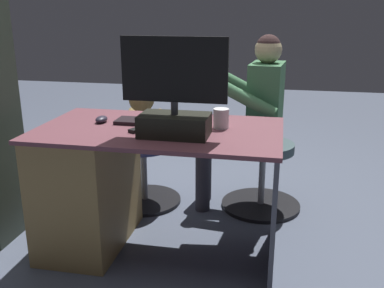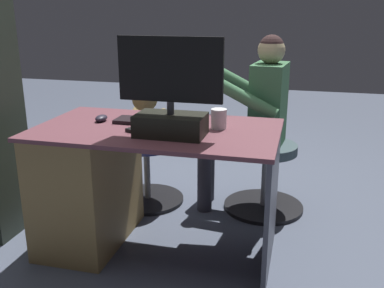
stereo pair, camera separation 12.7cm
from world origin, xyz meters
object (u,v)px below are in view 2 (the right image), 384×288
cup (219,119)px  desk (102,181)px  computer_mouse (101,118)px  office_chair_teddy (147,166)px  tv_remote (139,128)px  person (253,112)px  visitor_chair (265,174)px  keyboard (153,122)px  teddy_bear (146,114)px  monitor (171,105)px

cup → desk: bearing=5.9°
computer_mouse → office_chair_teddy: 0.72m
tv_remote → person: person is taller
person → visitor_chair: bearing=-174.1°
person → keyboard: bearing=50.0°
teddy_bear → keyboard: bearing=114.0°
keyboard → office_chair_teddy: size_ratio=0.82×
desk → tv_remote: tv_remote is taller
keyboard → tv_remote: (0.03, 0.14, -0.00)m
monitor → tv_remote: (0.19, -0.06, -0.15)m
visitor_chair → tv_remote: bearing=50.3°
cup → teddy_bear: size_ratio=0.28×
desk → visitor_chair: desk is taller
desk → keyboard: 0.46m
monitor → teddy_bear: monitor is taller
visitor_chair → cup: bearing=70.9°
cup → tv_remote: bearing=17.7°
teddy_bear → person: bearing=-175.1°
teddy_bear → visitor_chair: teddy_bear is taller
monitor → teddy_bear: (0.40, -0.72, -0.24)m
keyboard → cup: cup is taller
desk → monitor: monitor is taller
tv_remote → person: bearing=-98.6°
monitor → cup: 0.30m
computer_mouse → tv_remote: size_ratio=0.64×
computer_mouse → visitor_chair: (-0.88, -0.62, -0.48)m
office_chair_teddy → person: (-0.72, -0.07, 0.41)m
tv_remote → teddy_bear: 0.70m
monitor → cup: (-0.21, -0.19, -0.10)m
desk → person: (-0.78, -0.66, 0.30)m
cup → visitor_chair: 0.82m
monitor → cup: monitor is taller
computer_mouse → visitor_chair: computer_mouse is taller
desk → teddy_bear: size_ratio=3.41×
monitor → office_chair_teddy: monitor is taller
office_chair_teddy → person: bearing=-174.1°
tv_remote → visitor_chair: (-0.61, -0.73, -0.47)m
tv_remote → monitor: bearing=-170.4°
keyboard → computer_mouse: bearing=5.4°
desk → cup: bearing=-174.1°
teddy_bear → visitor_chair: size_ratio=0.70×
cup → person: 0.61m
office_chair_teddy → teddy_bear: (0.00, -0.01, 0.37)m
keyboard → visitor_chair: size_ratio=0.77×
monitor → keyboard: bearing=-50.3°
office_chair_teddy → desk: bearing=84.7°
cup → teddy_bear: bearing=-41.4°
desk → office_chair_teddy: desk is taller
office_chair_teddy → person: 0.83m
keyboard → computer_mouse: (0.29, 0.03, 0.01)m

